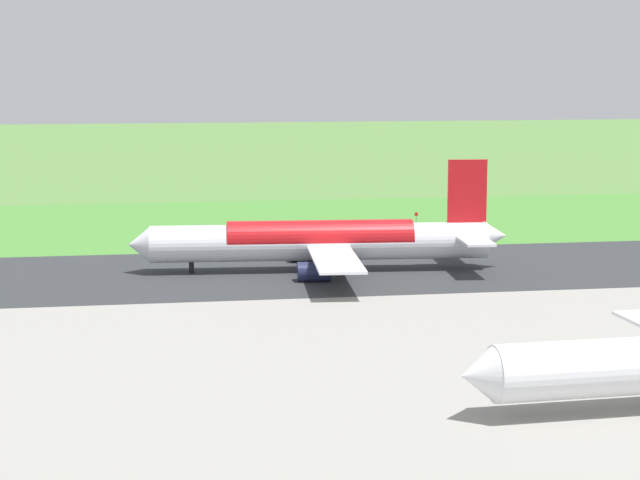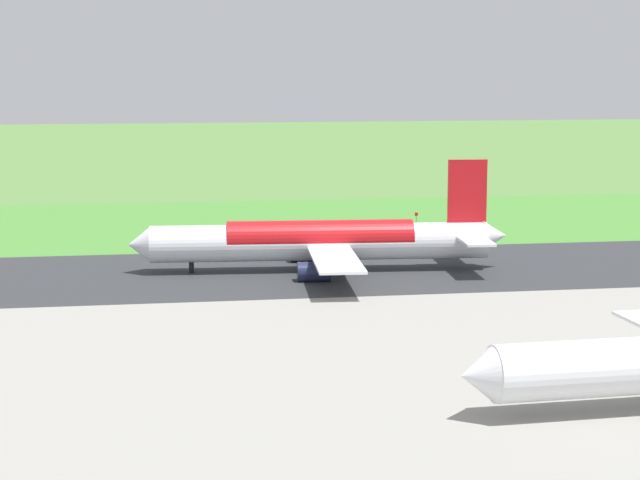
{
  "view_description": "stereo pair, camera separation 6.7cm",
  "coord_description": "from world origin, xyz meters",
  "views": [
    {
      "loc": [
        34.59,
        154.08,
        29.42
      ],
      "look_at": [
        9.92,
        0.0,
        4.5
      ],
      "focal_mm": 62.49,
      "sensor_mm": 36.0,
      "label": 1
    },
    {
      "loc": [
        34.53,
        154.09,
        29.42
      ],
      "look_at": [
        9.92,
        0.0,
        4.5
      ],
      "focal_mm": 62.49,
      "sensor_mm": 36.0,
      "label": 2
    }
  ],
  "objects": [
    {
      "name": "runway_asphalt",
      "position": [
        0.0,
        0.0,
        0.03
      ],
      "size": [
        600.0,
        36.72,
        0.06
      ],
      "primitive_type": "cube",
      "color": "#2D3033",
      "rests_on": "ground"
    },
    {
      "name": "apron_concrete",
      "position": [
        0.0,
        61.75,
        0.03
      ],
      "size": [
        440.0,
        110.0,
        0.05
      ],
      "primitive_type": "cube",
      "color": "gray",
      "rests_on": "ground"
    },
    {
      "name": "traffic_cone_orange",
      "position": [
        -7.8,
        -38.85,
        0.28
      ],
      "size": [
        0.4,
        0.4,
        0.55
      ],
      "primitive_type": "cone",
      "color": "orange",
      "rests_on": "ground"
    },
    {
      "name": "ground_plane",
      "position": [
        0.0,
        0.0,
        0.0
      ],
      "size": [
        800.0,
        800.0,
        0.0
      ],
      "primitive_type": "plane",
      "color": "#547F3D"
    },
    {
      "name": "grass_verge_foreground",
      "position": [
        0.0,
        -42.59,
        0.02
      ],
      "size": [
        600.0,
        80.0,
        0.04
      ],
      "primitive_type": "cube",
      "color": "#478534",
      "rests_on": "ground"
    },
    {
      "name": "airliner_main",
      "position": [
        9.54,
        0.03,
        4.35
      ],
      "size": [
        54.15,
        44.32,
        15.88
      ],
      "color": "white",
      "rests_on": "ground"
    },
    {
      "name": "no_stopping_sign",
      "position": [
        -14.66,
        -42.07,
        1.4
      ],
      "size": [
        0.6,
        0.1,
        2.33
      ],
      "color": "slate",
      "rests_on": "ground"
    }
  ]
}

